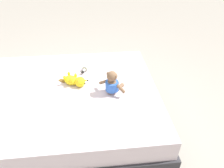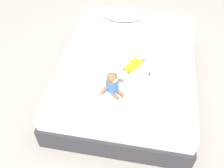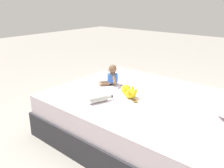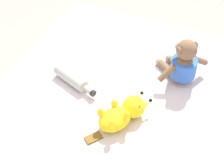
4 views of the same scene
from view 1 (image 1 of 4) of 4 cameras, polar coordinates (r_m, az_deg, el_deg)
name	(u,v)px [view 1 (image 1 of 4)]	position (r m, az deg, el deg)	size (l,w,h in m)	color
ground_plane	(62,124)	(2.37, -13.33, -10.65)	(16.00, 16.00, 0.00)	#9E998E
bed	(59,109)	(2.22, -14.13, -6.58)	(1.49, 1.99, 0.46)	#2D2D33
plush_monkey	(113,84)	(1.93, 0.18, 0.07)	(0.25, 0.26, 0.24)	brown
plush_yellow_creature	(75,81)	(2.08, -10.06, 0.92)	(0.22, 0.31, 0.10)	yellow
glass_bottle	(87,65)	(2.34, -6.68, 5.07)	(0.25, 0.13, 0.06)	#B7BCB2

